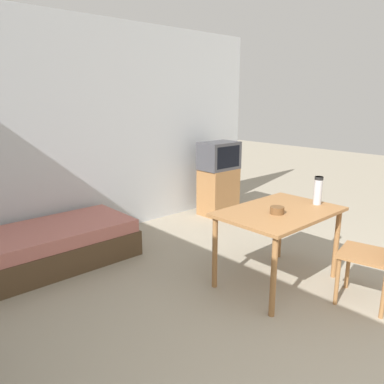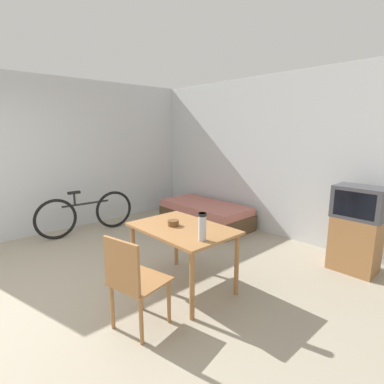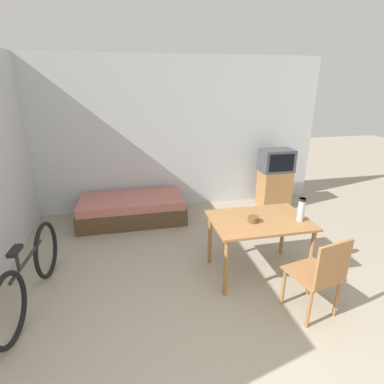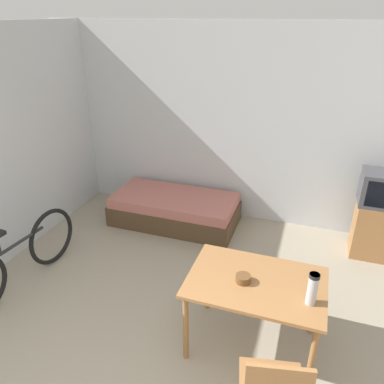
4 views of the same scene
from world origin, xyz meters
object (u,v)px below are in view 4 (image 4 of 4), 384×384
Objects in this scene: bicycle at (18,259)px; tv at (380,215)px; mate_bowl at (243,279)px; thermos_flask at (313,288)px; daybed at (175,209)px; dining_table at (256,289)px.

tv is at bearing 27.20° from bicycle.
mate_bowl is at bearing -0.80° from bicycle.
thermos_flask reaches higher than mate_bowl.
dining_table is at bearing -51.39° from daybed.
thermos_flask is at bearing -109.63° from tv.
daybed is at bearing -178.62° from tv.
mate_bowl is (-0.11, -0.05, 0.12)m from dining_table.
bicycle is at bearing -152.80° from tv.
bicycle is 13.48× the size of mate_bowl.
thermos_flask is at bearing -45.86° from daybed.
bicycle is 3.07m from thermos_flask.
daybed is at bearing 134.14° from thermos_flask.
daybed is at bearing 128.61° from dining_table.
tv is 2.25m from dining_table.
dining_table is at bearing 23.78° from mate_bowl.
tv reaches higher than daybed.
mate_bowl is (-1.28, -1.96, 0.20)m from tv.
tv reaches higher than mate_bowl.
thermos_flask is 0.57m from mate_bowl.
tv is 2.19m from thermos_flask.
bicycle is at bearing 179.20° from mate_bowl.
tv is 3.99× the size of thermos_flask.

